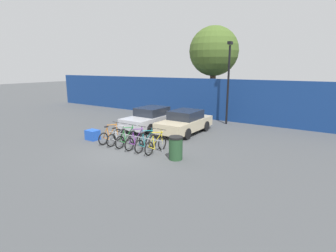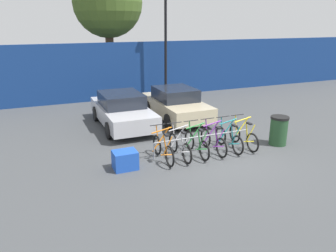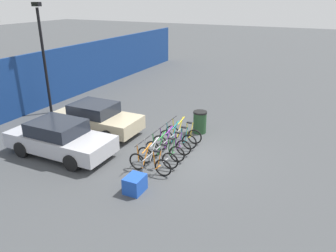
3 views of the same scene
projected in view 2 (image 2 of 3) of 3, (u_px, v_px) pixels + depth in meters
ground_plane at (223, 157)px, 10.58m from camera, size 120.00×120.00×0.00m
hoarding_wall at (135, 70)px, 18.45m from camera, size 36.00×0.16×3.11m
bike_rack at (203, 138)px, 10.88m from camera, size 3.55×0.04×0.57m
bicycle_orange at (163, 149)px, 10.23m from camera, size 0.68×1.71×1.05m
bicycle_silver at (180, 146)px, 10.45m from camera, size 0.68×1.71×1.05m
bicycle_green at (197, 144)px, 10.67m from camera, size 0.68×1.71×1.05m
bicycle_purple at (213, 141)px, 10.90m from camera, size 0.68×1.71×1.05m
bicycle_teal at (229, 139)px, 11.12m from camera, size 0.68×1.71×1.05m
bicycle_yellow at (243, 136)px, 11.34m from camera, size 0.68×1.71×1.05m
car_silver at (122, 110)px, 13.49m from camera, size 1.91×4.34×1.40m
car_beige at (176, 104)px, 14.51m from camera, size 1.91×4.13×1.40m
lamp_post at (166, 41)px, 17.63m from camera, size 0.24×0.44×5.64m
trash_bin at (279, 130)px, 11.52m from camera, size 0.63×0.63×1.03m
cargo_crate at (125, 160)px, 9.67m from camera, size 0.70×0.56×0.55m
tree_behind_hoarding at (108, 3)px, 18.58m from camera, size 3.96×3.96×7.21m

